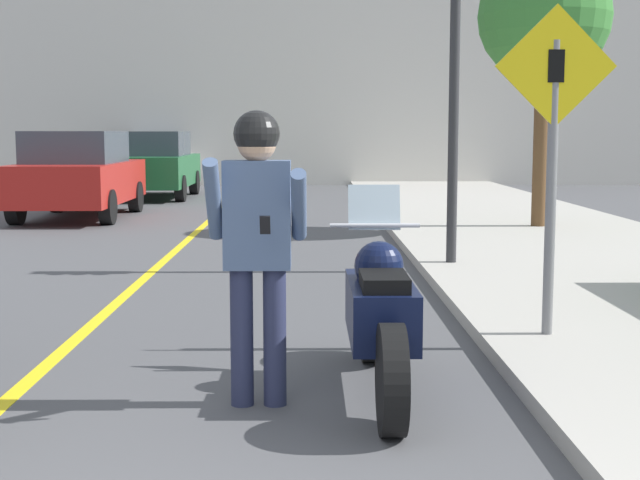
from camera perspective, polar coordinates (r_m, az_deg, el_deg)
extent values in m
cube|color=yellow|center=(9.03, -12.77, -3.83)|extent=(0.12, 36.00, 0.01)
cube|color=beige|center=(28.75, -3.33, 10.36)|extent=(28.00, 1.20, 6.80)
cylinder|color=black|center=(4.95, 4.61, -8.91)|extent=(0.14, 0.62, 0.62)
cylinder|color=black|center=(6.49, 3.31, -5.08)|extent=(0.14, 0.62, 0.62)
cube|color=#0C1433|center=(5.67, 3.89, -4.48)|extent=(0.40, 1.09, 0.36)
sphere|color=#0C1433|center=(5.77, 3.79, -1.65)|extent=(0.32, 0.32, 0.32)
cube|color=black|center=(5.38, 4.12, -2.70)|extent=(0.28, 0.48, 0.10)
cylinder|color=silver|center=(6.13, 3.52, 0.93)|extent=(0.62, 0.03, 0.03)
cube|color=silver|center=(6.19, 3.48, 2.10)|extent=(0.36, 0.12, 0.31)
cylinder|color=#282D4C|center=(5.46, -5.02, -6.21)|extent=(0.14, 0.14, 0.85)
cylinder|color=#282D4C|center=(5.45, -2.91, -6.22)|extent=(0.14, 0.14, 0.85)
cube|color=slate|center=(5.33, -4.04, 1.62)|extent=(0.40, 0.22, 0.65)
cylinder|color=slate|center=(5.24, -6.84, 2.57)|extent=(0.09, 0.39, 0.50)
cylinder|color=slate|center=(5.20, -1.36, 2.22)|extent=(0.09, 0.45, 0.45)
sphere|color=tan|center=(5.31, -4.08, 6.24)|extent=(0.23, 0.23, 0.23)
sphere|color=black|center=(5.31, -4.08, 6.81)|extent=(0.28, 0.28, 0.28)
cube|color=black|center=(5.05, -3.54, 0.97)|extent=(0.06, 0.05, 0.11)
cylinder|color=slate|center=(6.95, 14.58, 3.13)|extent=(0.08, 0.08, 2.22)
cube|color=yellow|center=(6.94, 14.85, 10.71)|extent=(0.91, 0.02, 0.91)
cube|color=black|center=(6.92, 14.89, 10.71)|extent=(0.12, 0.01, 0.24)
cylinder|color=#2D2D30|center=(10.65, 8.57, 9.20)|extent=(0.12, 0.12, 3.96)
cylinder|color=brown|center=(15.11, 13.93, 5.91)|extent=(0.24, 0.24, 2.66)
sphere|color=#387A33|center=(15.23, 14.17, 13.75)|extent=(2.14, 2.14, 2.14)
cylinder|color=black|center=(19.42, -16.53, 2.67)|extent=(0.22, 0.64, 0.64)
cylinder|color=black|center=(19.03, -11.72, 2.73)|extent=(0.22, 0.64, 0.64)
cylinder|color=black|center=(16.93, -18.91, 2.00)|extent=(0.22, 0.64, 0.64)
cylinder|color=black|center=(16.49, -13.43, 2.06)|extent=(0.22, 0.64, 0.64)
cube|color=#B21E19|center=(17.92, -15.15, 3.60)|extent=(1.80, 4.20, 0.76)
cube|color=#38424C|center=(17.74, -15.35, 5.76)|extent=(1.58, 2.18, 0.60)
cylinder|color=black|center=(24.50, -11.90, 3.63)|extent=(0.22, 0.64, 0.64)
cylinder|color=black|center=(24.24, -8.05, 3.67)|extent=(0.22, 0.64, 0.64)
cylinder|color=black|center=(21.96, -13.21, 3.23)|extent=(0.22, 0.64, 0.64)
cylinder|color=black|center=(21.66, -8.92, 3.28)|extent=(0.22, 0.64, 0.64)
cube|color=#1E6033|center=(23.05, -10.52, 4.41)|extent=(1.80, 4.20, 0.76)
cube|color=#38424C|center=(22.87, -10.63, 6.09)|extent=(1.58, 2.18, 0.60)
cylinder|color=black|center=(29.90, -11.40, 4.20)|extent=(0.22, 0.64, 0.64)
cylinder|color=black|center=(29.64, -8.25, 4.25)|extent=(0.22, 0.64, 0.64)
cylinder|color=black|center=(27.35, -12.41, 3.94)|extent=(0.22, 0.64, 0.64)
cylinder|color=black|center=(27.06, -8.97, 3.99)|extent=(0.22, 0.64, 0.64)
cube|color=white|center=(28.46, -10.26, 4.87)|extent=(1.80, 4.20, 0.76)
cube|color=#38424C|center=(28.28, -10.35, 6.23)|extent=(1.58, 2.18, 0.60)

